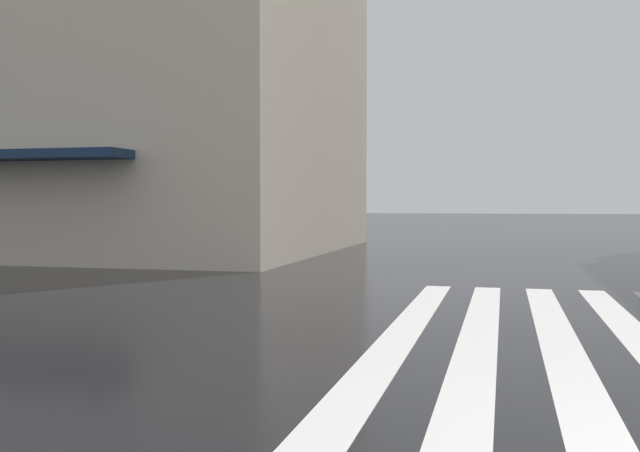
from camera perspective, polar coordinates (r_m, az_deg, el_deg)
zebra_crossing at (r=9.04m, az=21.78°, el=-9.45°), size 13.00×5.50×0.01m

